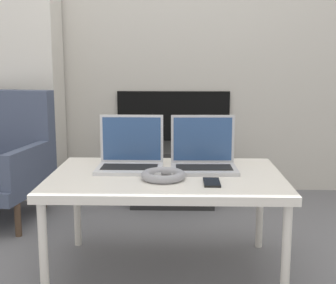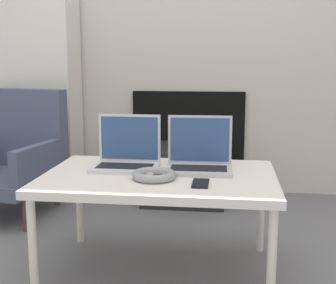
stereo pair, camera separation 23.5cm
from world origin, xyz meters
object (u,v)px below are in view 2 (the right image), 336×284
(armchair, at_px, (15,154))
(laptop_left, at_px, (127,156))
(headphones, at_px, (154,175))
(tv, at_px, (185,174))
(phone, at_px, (200,183))
(laptop_right, at_px, (199,158))

(armchair, bearing_deg, laptop_left, -26.39)
(headphones, xyz_separation_m, tv, (0.02, 1.20, -0.29))
(phone, xyz_separation_m, tv, (-0.18, 1.26, -0.28))
(laptop_right, xyz_separation_m, headphones, (-0.18, -0.20, -0.04))
(tv, bearing_deg, armchair, -161.06)
(laptop_left, xyz_separation_m, armchair, (-0.86, 0.65, -0.15))
(laptop_right, relative_size, phone, 2.32)
(laptop_right, relative_size, armchair, 0.39)
(phone, distance_m, tv, 1.31)
(laptop_left, xyz_separation_m, headphones, (0.16, -0.20, -0.04))
(laptop_left, height_order, tv, laptop_left)
(phone, bearing_deg, headphones, 163.14)
(laptop_right, xyz_separation_m, tv, (-0.16, 1.01, -0.33))
(phone, bearing_deg, tv, 98.11)
(phone, relative_size, armchair, 0.17)
(laptop_left, relative_size, armchair, 0.39)
(laptop_left, height_order, phone, laptop_left)
(laptop_left, height_order, headphones, laptop_left)
(phone, xyz_separation_m, armchair, (-1.23, 0.90, -0.09))
(laptop_right, relative_size, tv, 0.56)
(laptop_right, bearing_deg, headphones, -133.90)
(headphones, relative_size, tv, 0.35)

